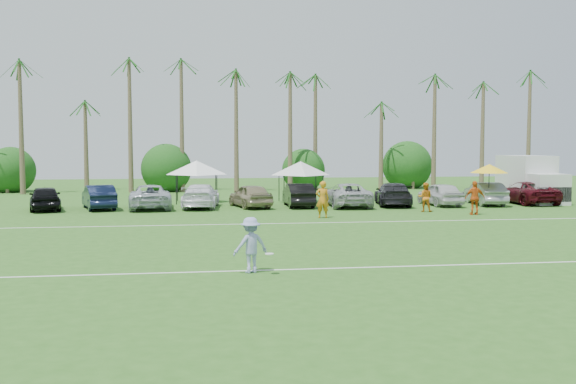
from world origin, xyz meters
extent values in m
plane|color=#2B5B1B|center=(0.00, 0.00, 0.00)|extent=(120.00, 120.00, 0.00)
cube|color=white|center=(0.00, 2.00, 0.01)|extent=(80.00, 0.10, 0.01)
cube|color=white|center=(0.00, 14.00, 0.01)|extent=(80.00, 0.10, 0.01)
cone|color=brown|center=(-17.00, 38.00, 4.50)|extent=(0.44, 0.44, 9.00)
cone|color=brown|center=(-12.00, 38.00, 5.00)|extent=(0.44, 0.44, 10.00)
cone|color=brown|center=(-8.00, 38.00, 5.50)|extent=(0.44, 0.44, 11.00)
cone|color=brown|center=(-4.00, 38.00, 4.00)|extent=(0.44, 0.44, 8.00)
cone|color=brown|center=(0.00, 38.00, 4.50)|extent=(0.44, 0.44, 9.00)
cone|color=brown|center=(4.00, 38.00, 5.00)|extent=(0.44, 0.44, 10.00)
cone|color=brown|center=(8.00, 38.00, 5.50)|extent=(0.44, 0.44, 11.00)
cone|color=brown|center=(13.00, 38.00, 4.00)|extent=(0.44, 0.44, 8.00)
cone|color=brown|center=(18.00, 38.00, 4.50)|extent=(0.44, 0.44, 9.00)
cone|color=brown|center=(23.00, 38.00, 5.00)|extent=(0.44, 0.44, 10.00)
cone|color=brown|center=(27.00, 38.00, 5.50)|extent=(0.44, 0.44, 11.00)
cylinder|color=brown|center=(-19.00, 39.00, 0.70)|extent=(0.30, 0.30, 1.40)
sphere|color=#134614|center=(-19.00, 39.00, 1.80)|extent=(4.00, 4.00, 4.00)
cylinder|color=brown|center=(-6.00, 39.00, 0.70)|extent=(0.30, 0.30, 1.40)
sphere|color=#134614|center=(-6.00, 39.00, 1.80)|extent=(4.00, 4.00, 4.00)
cylinder|color=brown|center=(6.00, 39.00, 0.70)|extent=(0.30, 0.30, 1.40)
sphere|color=#134614|center=(6.00, 39.00, 1.80)|extent=(4.00, 4.00, 4.00)
cylinder|color=brown|center=(16.00, 39.00, 0.70)|extent=(0.30, 0.30, 1.40)
sphere|color=#134614|center=(16.00, 39.00, 1.80)|extent=(4.00, 4.00, 4.00)
imported|color=orange|center=(3.33, 16.17, 1.00)|extent=(0.74, 0.49, 2.01)
imported|color=#CB6E16|center=(10.00, 18.55, 0.86)|extent=(1.03, 0.94, 1.72)
imported|color=#CC5516|center=(12.18, 16.49, 0.96)|extent=(1.17, 0.57, 1.93)
cube|color=silver|center=(19.78, 24.92, 2.00)|extent=(2.48, 4.51, 2.44)
cube|color=silver|center=(19.75, 21.80, 1.02)|extent=(2.26, 1.78, 2.05)
cube|color=black|center=(19.74, 21.07, 0.73)|extent=(2.25, 0.31, 0.98)
cube|color=#E5590C|center=(21.01, 24.91, 1.56)|extent=(0.03, 1.56, 0.88)
cylinder|color=black|center=(18.77, 22.01, 0.44)|extent=(0.30, 0.88, 0.88)
cylinder|color=black|center=(20.72, 21.99, 0.44)|extent=(0.30, 0.88, 0.88)
cylinder|color=black|center=(18.81, 26.10, 0.44)|extent=(0.30, 0.88, 0.88)
cylinder|color=black|center=(20.76, 26.09, 0.44)|extent=(0.30, 0.88, 0.88)
cylinder|color=black|center=(-4.77, 25.39, 0.96)|extent=(0.06, 0.06, 1.93)
cylinder|color=black|center=(-2.08, 25.39, 0.96)|extent=(0.06, 0.06, 1.93)
cylinder|color=black|center=(-4.77, 28.09, 0.96)|extent=(0.06, 0.06, 1.93)
cylinder|color=black|center=(-2.08, 28.09, 0.96)|extent=(0.06, 0.06, 1.93)
pyramid|color=white|center=(-3.42, 26.74, 2.89)|extent=(4.17, 4.17, 0.96)
cylinder|color=black|center=(2.34, 24.36, 0.95)|extent=(0.06, 0.06, 1.90)
cylinder|color=black|center=(4.98, 24.36, 0.95)|extent=(0.06, 0.06, 1.90)
cylinder|color=black|center=(2.34, 27.00, 0.95)|extent=(0.06, 0.06, 1.90)
cylinder|color=black|center=(4.98, 27.00, 0.95)|extent=(0.06, 0.06, 1.90)
pyramid|color=silver|center=(3.66, 25.68, 2.84)|extent=(4.09, 4.09, 0.95)
cylinder|color=black|center=(15.07, 20.83, 1.23)|extent=(0.05, 0.05, 2.46)
cone|color=yellow|center=(15.07, 20.83, 2.46)|extent=(2.46, 2.46, 0.56)
imported|color=#919BCE|center=(-1.79, 1.70, 0.86)|extent=(1.26, 0.97, 1.72)
cylinder|color=white|center=(-1.25, 1.31, 0.64)|extent=(0.27, 0.27, 0.03)
imported|color=black|center=(-12.54, 22.64, 0.75)|extent=(2.76, 4.70, 1.50)
imported|color=black|center=(-9.42, 22.93, 0.75)|extent=(2.78, 4.82, 1.50)
imported|color=#B1B8C1|center=(-6.30, 22.74, 0.75)|extent=(2.88, 5.57, 1.50)
imported|color=white|center=(-3.17, 22.91, 0.75)|extent=(2.61, 5.36, 1.50)
imported|color=gray|center=(-0.05, 22.71, 0.75)|extent=(2.83, 4.72, 1.50)
imported|color=black|center=(3.07, 22.83, 0.75)|extent=(1.64, 4.58, 1.50)
imported|color=#AFB1B4|center=(6.19, 22.38, 0.75)|extent=(2.78, 5.53, 1.50)
imported|color=black|center=(9.32, 22.68, 0.75)|extent=(3.04, 5.48, 1.50)
imported|color=silver|center=(12.44, 22.35, 0.75)|extent=(1.99, 4.49, 1.50)
imported|color=gray|center=(15.56, 22.36, 0.75)|extent=(2.07, 4.71, 1.50)
imported|color=#480B14|center=(18.69, 22.76, 0.75)|extent=(2.50, 5.41, 1.50)
camera|label=1|loc=(-3.40, -17.79, 3.90)|focal=40.00mm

